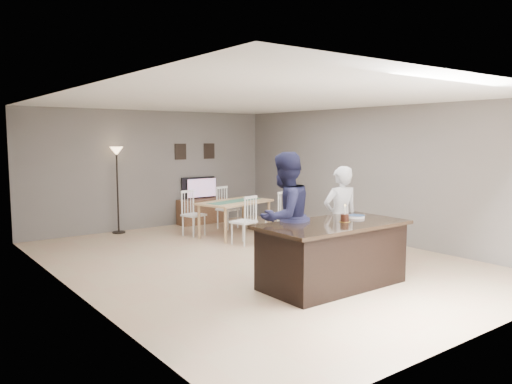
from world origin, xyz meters
TOP-DOWN VIEW (x-y plane):
  - floor at (0.00, 0.00)m, footprint 8.00×8.00m
  - room_shell at (0.00, 0.00)m, footprint 8.00×8.00m
  - kitchen_island at (0.00, -1.80)m, footprint 2.15×1.10m
  - tv_console at (1.20, 3.77)m, footprint 1.20×0.40m
  - television at (1.20, 3.84)m, footprint 0.91×0.12m
  - tv_screen_glow at (1.20, 3.76)m, footprint 0.78×0.00m
  - picture_frames at (1.15, 3.98)m, footprint 1.10×0.02m
  - doorway at (-2.99, -2.30)m, footprint 0.00×2.10m
  - woman at (0.73, -1.25)m, footprint 0.67×0.52m
  - man at (-0.41, -1.25)m, footprint 1.03×0.86m
  - birthday_cake at (0.19, -1.84)m, footprint 0.16×0.16m
  - plate_stack at (0.59, -1.70)m, footprint 0.25×0.25m
  - dining_table at (0.96, 2.00)m, footprint 1.90×2.10m
  - floor_lamp at (-0.91, 3.79)m, footprint 0.28×0.28m

SIDE VIEW (x-z plane):
  - floor at x=0.00m, z-range 0.00..0.00m
  - tv_console at x=1.20m, z-range 0.00..0.60m
  - kitchen_island at x=0.00m, z-range 0.00..0.90m
  - dining_table at x=0.96m, z-range 0.13..1.10m
  - woman at x=0.73m, z-range 0.00..1.64m
  - television at x=1.20m, z-range 0.60..1.13m
  - tv_screen_glow at x=1.20m, z-range 0.48..1.26m
  - plate_stack at x=0.59m, z-range 0.90..0.94m
  - man at x=-0.41m, z-range 0.00..1.88m
  - birthday_cake at x=0.19m, z-range 0.84..1.08m
  - doorway at x=-2.99m, z-range -0.07..2.58m
  - floor_lamp at x=-0.91m, z-range 0.52..2.40m
  - room_shell at x=0.00m, z-range -2.32..5.68m
  - picture_frames at x=1.15m, z-range 1.56..1.94m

